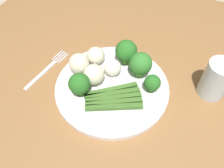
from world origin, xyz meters
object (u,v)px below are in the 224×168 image
object	(u,v)px
fork	(47,69)
water_glass	(216,79)
dining_table	(128,112)
cauliflower_outer_edge	(79,64)
broccoli_back_right	(152,83)
cauliflower_mid	(96,56)
broccoli_left	(79,84)
cauliflower_edge	(94,75)
plate	(112,87)
cauliflower_near_center	(113,68)
asparagus_bundle	(113,98)
broccoli_back	(126,51)
broccoli_front_left	(141,64)

from	to	relation	value
fork	water_glass	world-z (taller)	water_glass
dining_table	cauliflower_outer_edge	size ratio (longest dim) A/B	21.48
broccoli_back_right	cauliflower_mid	distance (m)	0.17
broccoli_left	cauliflower_edge	distance (m)	0.05
cauliflower_outer_edge	water_glass	world-z (taller)	water_glass
water_glass	cauliflower_edge	bearing A→B (deg)	-162.56
plate	cauliflower_near_center	bearing A→B (deg)	109.04
cauliflower_mid	cauliflower_outer_edge	bearing A→B (deg)	-121.17
asparagus_bundle	broccoli_back	distance (m)	0.14
water_glass	broccoli_left	bearing A→B (deg)	-155.63
cauliflower_mid	water_glass	bearing A→B (deg)	4.19
broccoli_front_left	cauliflower_mid	bearing A→B (deg)	179.08
asparagus_bundle	cauliflower_outer_edge	xyz separation A→B (m)	(-0.12, 0.06, 0.02)
plate	cauliflower_edge	xyz separation A→B (m)	(-0.05, -0.01, 0.03)
broccoli_left	cauliflower_mid	size ratio (longest dim) A/B	1.32
broccoli_front_left	dining_table	bearing A→B (deg)	-95.52
cauliflower_outer_edge	fork	bearing A→B (deg)	-168.92
broccoli_back_right	cauliflower_edge	distance (m)	0.15
plate	cauliflower_edge	size ratio (longest dim) A/B	5.35
plate	cauliflower_near_center	size ratio (longest dim) A/B	6.42
dining_table	water_glass	size ratio (longest dim) A/B	11.86
fork	plate	bearing A→B (deg)	-79.03
dining_table	broccoli_back_right	xyz separation A→B (m)	(0.05, 0.01, 0.14)
cauliflower_near_center	cauliflower_mid	size ratio (longest dim) A/B	0.93
broccoli_back	water_glass	distance (m)	0.23
broccoli_back_right	cauliflower_outer_edge	distance (m)	0.20
broccoli_left	asparagus_bundle	bearing A→B (deg)	7.96
broccoli_left	cauliflower_outer_edge	world-z (taller)	broccoli_left
broccoli_left	cauliflower_outer_edge	xyz separation A→B (m)	(-0.04, 0.07, -0.01)
fork	cauliflower_mid	bearing A→B (deg)	-52.38
plate	asparagus_bundle	bearing A→B (deg)	-65.65
cauliflower_outer_edge	dining_table	bearing A→B (deg)	-3.79
cauliflower_mid	broccoli_left	bearing A→B (deg)	-85.41
asparagus_bundle	cauliflower_outer_edge	size ratio (longest dim) A/B	2.73
broccoli_back	cauliflower_edge	size ratio (longest dim) A/B	1.34
cauliflower_near_center	water_glass	bearing A→B (deg)	10.35
cauliflower_mid	fork	distance (m)	0.14
cauliflower_edge	cauliflower_near_center	bearing A→B (deg)	52.58
broccoli_back	cauliflower_near_center	distance (m)	0.06
cauliflower_outer_edge	broccoli_front_left	bearing A→B (deg)	15.81
plate	cauliflower_outer_edge	distance (m)	0.11
broccoli_back_right	cauliflower_near_center	size ratio (longest dim) A/B	1.11
asparagus_bundle	cauliflower_near_center	size ratio (longest dim) A/B	3.27
broccoli_back_right	cauliflower_mid	bearing A→B (deg)	166.49
broccoli_back	broccoli_back_right	world-z (taller)	broccoli_back
broccoli_back	fork	world-z (taller)	broccoli_back
asparagus_bundle	cauliflower_edge	distance (m)	0.08
dining_table	broccoli_front_left	size ratio (longest dim) A/B	16.21
cauliflower_near_center	fork	xyz separation A→B (m)	(-0.18, -0.04, -0.04)
cauliflower_edge	dining_table	bearing A→B (deg)	6.92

